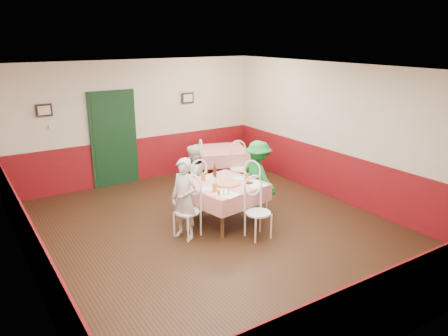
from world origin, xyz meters
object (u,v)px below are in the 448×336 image
chair_far (195,188)px  beer_bottle (215,171)px  second_table (222,164)px  glass_b (247,178)px  chair_left (187,212)px  wallet (249,183)px  glass_c (203,177)px  chair_second_b (240,169)px  diner_far (193,178)px  chair_second_a (194,166)px  diner_right (258,176)px  pizza (227,183)px  chair_near (258,213)px  glass_a (215,188)px  chair_right (256,189)px  main_table (224,203)px  diner_left (184,199)px

chair_far → beer_bottle: size_ratio=3.78×
second_table → glass_b: (-0.90, -2.27, 0.46)m
chair_left → wallet: chair_left is taller
glass_c → chair_second_b: bearing=33.9°
diner_far → glass_b: bearing=100.7°
chair_left → chair_second_a: (1.38, 2.27, 0.00)m
second_table → chair_second_a: size_ratio=1.24×
diner_right → chair_left: bearing=98.0°
second_table → pizza: size_ratio=2.52×
chair_near → glass_a: 0.84m
chair_second_b → pizza: (-1.26, -1.44, 0.32)m
chair_near → glass_a: (-0.53, 0.53, 0.39)m
diner_far → diner_right: 1.27m
glass_b → wallet: glass_b is taller
second_table → chair_second_a: chair_second_a is taller
chair_left → glass_c: same height
glass_b → chair_left: bearing=-179.9°
chair_second_a → chair_far: bearing=-7.9°
chair_left → diner_far: (0.68, 1.03, 0.20)m
glass_a → diner_far: (0.22, 1.19, -0.19)m
diner_right → glass_c: bearing=78.0°
chair_right → glass_c: 1.15m
main_table → chair_left: bearing=-169.9°
chair_second_b → chair_left: bearing=-124.1°
chair_far → pizza: (0.18, -0.91, 0.32)m
glass_c → diner_left: bearing=-142.5°
chair_second_a → glass_b: bearing=16.6°
chair_right → chair_second_a: bearing=-16.4°
glass_b → glass_c: size_ratio=1.03×
pizza → wallet: size_ratio=4.04×
pizza → glass_a: size_ratio=2.88×
chair_second_b → pizza: chair_second_b is taller
chair_near → chair_second_b: bearing=64.6°
main_table → diner_right: (0.89, 0.16, 0.32)m
chair_left → beer_bottle: bearing=101.8°
glass_c → glass_b: bearing=-38.8°
chair_near → glass_c: same height
chair_far → beer_bottle: bearing=109.2°
glass_c → diner_far: diner_far is taller
diner_left → glass_c: bearing=103.2°
chair_near → diner_right: (0.74, 0.99, 0.25)m
main_table → chair_right: bearing=10.1°
main_table → glass_b: size_ratio=8.45×
chair_right → chair_far: bearing=30.2°
second_table → beer_bottle: bearing=-125.7°
diner_right → wallet: bearing=127.1°
beer_bottle → diner_right: bearing=-15.2°
chair_second_a → diner_right: size_ratio=0.65×
chair_far → chair_second_b: same height
glass_b → glass_c: 0.79m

